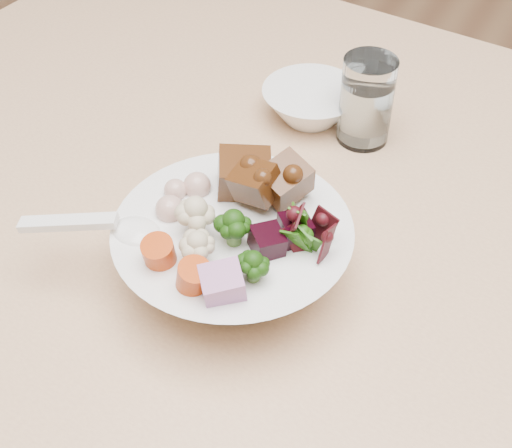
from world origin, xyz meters
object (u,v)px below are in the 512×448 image
at_px(dining_table, 472,353).
at_px(side_bowl, 311,104).
at_px(food_bowl, 236,249).
at_px(water_glass, 366,104).

distance_m(dining_table, side_bowl, 0.38).
bearing_deg(food_bowl, side_bowl, 99.54).
bearing_deg(side_bowl, water_glass, -6.81).
relative_size(dining_table, side_bowl, 14.30).
distance_m(food_bowl, side_bowl, 0.30).
xyz_separation_m(water_glass, side_bowl, (-0.08, 0.01, -0.03)).
height_order(dining_table, food_bowl, food_bowl).
distance_m(dining_table, water_glass, 0.32).
bearing_deg(food_bowl, dining_table, 19.28).
height_order(dining_table, water_glass, water_glass).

